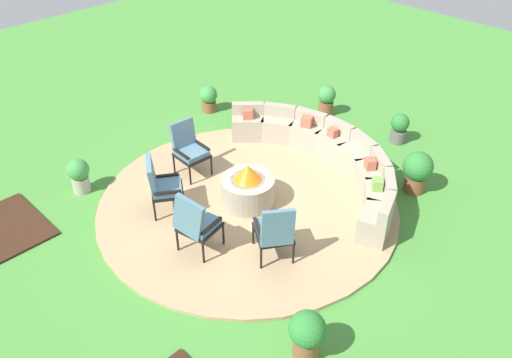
# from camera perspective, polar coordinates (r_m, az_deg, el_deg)

# --- Properties ---
(ground_plane) EXTENTS (24.00, 24.00, 0.00)m
(ground_plane) POSITION_cam_1_polar(r_m,az_deg,el_deg) (9.30, -0.88, -2.77)
(ground_plane) COLOR #478C38
(patio_circle) EXTENTS (5.24, 5.24, 0.06)m
(patio_circle) POSITION_cam_1_polar(r_m,az_deg,el_deg) (9.28, -0.88, -2.62)
(patio_circle) COLOR tan
(patio_circle) RESTS_ON ground_plane
(mulch_bed_left) EXTENTS (1.53, 1.23, 0.04)m
(mulch_bed_left) POSITION_cam_1_polar(r_m,az_deg,el_deg) (9.70, -25.65, -4.89)
(mulch_bed_left) COLOR #382114
(mulch_bed_left) RESTS_ON ground_plane
(fire_pit) EXTENTS (0.93, 0.93, 0.76)m
(fire_pit) POSITION_cam_1_polar(r_m,az_deg,el_deg) (9.08, -0.90, -0.97)
(fire_pit) COLOR #9E937F
(fire_pit) RESTS_ON patio_circle
(curved_stone_bench) EXTENTS (4.37, 2.02, 0.73)m
(curved_stone_bench) POSITION_cam_1_polar(r_m,az_deg,el_deg) (9.99, 7.76, 2.41)
(curved_stone_bench) COLOR #9E937F
(curved_stone_bench) RESTS_ON patio_circle
(lounge_chair_front_left) EXTENTS (0.62, 0.55, 1.02)m
(lounge_chair_front_left) POSITION_cam_1_polar(r_m,az_deg,el_deg) (9.81, -7.30, 3.42)
(lounge_chair_front_left) COLOR black
(lounge_chair_front_left) RESTS_ON patio_circle
(lounge_chair_front_right) EXTENTS (0.75, 0.77, 1.06)m
(lounge_chair_front_right) POSITION_cam_1_polar(r_m,az_deg,el_deg) (8.89, -10.19, -0.54)
(lounge_chair_front_right) COLOR black
(lounge_chair_front_right) RESTS_ON patio_circle
(lounge_chair_back_left) EXTENTS (0.67, 0.67, 1.11)m
(lounge_chair_back_left) POSITION_cam_1_polar(r_m,az_deg,el_deg) (8.00, -6.58, -4.69)
(lounge_chair_back_left) COLOR black
(lounge_chair_back_left) RESTS_ON patio_circle
(lounge_chair_back_right) EXTENTS (0.79, 0.78, 1.03)m
(lounge_chair_back_right) POSITION_cam_1_polar(r_m,az_deg,el_deg) (7.85, 2.04, -5.57)
(lounge_chair_back_right) COLOR black
(lounge_chair_back_right) RESTS_ON patio_circle
(potted_plant_0) EXTENTS (0.38, 0.38, 0.64)m
(potted_plant_0) POSITION_cam_1_polar(r_m,az_deg,el_deg) (11.30, 15.26, 5.39)
(potted_plant_0) COLOR #605B56
(potted_plant_0) RESTS_ON ground_plane
(potted_plant_1) EXTENTS (0.40, 0.40, 0.66)m
(potted_plant_1) POSITION_cam_1_polar(r_m,az_deg,el_deg) (9.93, -18.62, 0.52)
(potted_plant_1) COLOR #A89E8E
(potted_plant_1) RESTS_ON ground_plane
(potted_plant_2) EXTENTS (0.47, 0.47, 0.75)m
(potted_plant_2) POSITION_cam_1_polar(r_m,az_deg,el_deg) (6.78, 5.55, -16.32)
(potted_plant_2) COLOR brown
(potted_plant_2) RESTS_ON ground_plane
(potted_plant_3) EXTENTS (0.54, 0.54, 0.80)m
(potted_plant_3) POSITION_cam_1_polar(r_m,az_deg,el_deg) (9.80, 17.05, 0.92)
(potted_plant_3) COLOR brown
(potted_plant_3) RESTS_ON ground_plane
(potted_plant_4) EXTENTS (0.40, 0.40, 0.69)m
(potted_plant_4) POSITION_cam_1_polar(r_m,az_deg,el_deg) (12.05, 7.64, 8.53)
(potted_plant_4) COLOR brown
(potted_plant_4) RESTS_ON ground_plane
(potted_plant_5) EXTENTS (0.40, 0.40, 0.61)m
(potted_plant_5) POSITION_cam_1_polar(r_m,az_deg,el_deg) (12.17, -5.15, 8.74)
(potted_plant_5) COLOR brown
(potted_plant_5) RESTS_ON ground_plane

